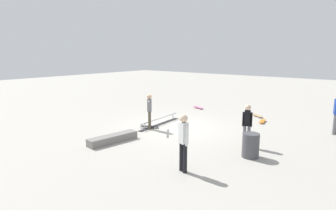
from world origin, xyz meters
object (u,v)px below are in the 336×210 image
grind_rail (160,122)px  skate_ledge (113,139)px  skater_main (150,109)px  skateboard_main (149,126)px  loose_skateboard_orange (262,121)px  bystander_white_shirt (183,140)px  loose_skateboard_pink (198,107)px  loose_skateboard_natural (257,115)px  trash_bin (251,145)px  bystander_black_shirt (247,123)px

grind_rail → skate_ledge: bearing=1.2°
skater_main → grind_rail: bearing=153.4°
grind_rail → skateboard_main: bearing=-1.1°
loose_skateboard_orange → bystander_white_shirt: bearing=-8.1°
skate_ledge → skateboard_main: 2.41m
grind_rail → loose_skateboard_pink: size_ratio=3.73×
skater_main → loose_skateboard_natural: 6.14m
skate_ledge → loose_skateboard_pink: bearing=-172.4°
loose_skateboard_pink → skateboard_main: bearing=117.5°
grind_rail → bystander_white_shirt: size_ratio=1.82×
skater_main → trash_bin: 4.93m
skateboard_main → loose_skateboard_natural: (-5.26, 2.97, 0.00)m
loose_skateboard_orange → grind_rail: bearing=-57.9°
loose_skateboard_pink → grind_rail: bearing=118.2°
skate_ledge → bystander_black_shirt: size_ratio=1.30×
bystander_black_shirt → trash_bin: bystander_black_shirt is taller
bystander_black_shirt → bystander_white_shirt: size_ratio=0.92×
loose_skateboard_pink → skate_ledge: bearing=117.2°
bystander_black_shirt → bystander_white_shirt: bystander_white_shirt is taller
bystander_black_shirt → skateboard_main: bearing=164.8°
bystander_white_shirt → trash_bin: bearing=-96.1°
loose_skateboard_orange → loose_skateboard_pink: bearing=-113.5°
bystander_black_shirt → bystander_white_shirt: 3.26m
grind_rail → loose_skateboard_orange: (-3.42, 3.69, -0.06)m
grind_rail → loose_skateboard_orange: grind_rail is taller
skate_ledge → loose_skateboard_natural: 8.10m
grind_rail → loose_skateboard_natural: size_ratio=4.07×
loose_skateboard_natural → loose_skateboard_pink: (0.06, -3.69, 0.00)m
loose_skateboard_pink → loose_skateboard_orange: 4.46m
bystander_black_shirt → skater_main: bearing=166.5°
bystander_white_shirt → trash_bin: (-2.31, 1.05, -0.55)m
skater_main → trash_bin: skater_main is taller
loose_skateboard_natural → skate_ledge: bearing=-71.2°
skate_ledge → bystander_white_shirt: bearing=81.8°
grind_rail → skater_main: bearing=6.3°
loose_skateboard_natural → trash_bin: trash_bin is taller
loose_skateboard_natural → loose_skateboard_orange: same height
grind_rail → loose_skateboard_natural: bearing=140.9°
skater_main → skateboard_main: skater_main is taller
skate_ledge → loose_skateboard_pink: skate_ledge is taller
grind_rail → trash_bin: trash_bin is taller
grind_rail → loose_skateboard_natural: 5.39m
bystander_white_shirt → trash_bin: 2.60m
trash_bin → skater_main: bearing=-95.7°
skater_main → skateboard_main: (-0.12, -0.13, -0.85)m
skater_main → bystander_white_shirt: bystander_white_shirt is taller
skate_ledge → skater_main: (-2.27, -0.16, 0.78)m
loose_skateboard_natural → skater_main: bearing=-79.7°
skater_main → skateboard_main: 0.86m
bystander_white_shirt → grind_rail: bearing=-24.4°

